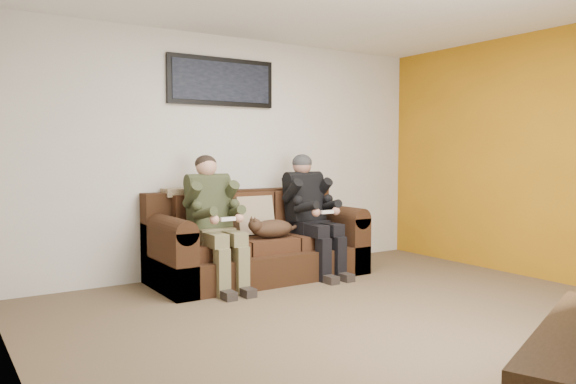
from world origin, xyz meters
TOP-DOWN VIEW (x-y plane):
  - floor at (0.00, 0.00)m, footprint 5.00×5.00m
  - wall_back at (0.00, 2.25)m, footprint 5.00×0.00m
  - wall_left at (-2.50, 0.00)m, footprint 0.00×4.50m
  - wall_right at (2.50, 0.00)m, footprint 0.00×4.50m
  - accent_wall_right at (2.49, 0.00)m, footprint 0.00×4.50m
  - sofa at (0.02, 1.83)m, footprint 2.25×0.97m
  - throw_pillow at (0.02, 1.87)m, footprint 0.43×0.21m
  - throw_blanket at (-0.66, 2.11)m, footprint 0.46×0.23m
  - person_left at (-0.56, 1.64)m, footprint 0.51×0.87m
  - person_right at (0.60, 1.64)m, footprint 0.51×0.86m
  - cat at (0.05, 1.58)m, footprint 0.66×0.26m
  - framed_poster at (-0.18, 2.22)m, footprint 1.25×0.05m

SIDE VIEW (x-z plane):
  - floor at x=0.00m, z-range 0.00..0.00m
  - sofa at x=0.02m, z-range -0.11..0.81m
  - cat at x=0.05m, z-range 0.43..0.67m
  - throw_pillow at x=0.02m, z-range 0.44..0.87m
  - person_left at x=-0.56m, z-range 0.08..1.39m
  - person_right at x=0.60m, z-range 0.08..1.40m
  - throw_blanket at x=-0.66m, z-range 0.88..0.96m
  - wall_back at x=0.00m, z-range -1.20..3.80m
  - wall_left at x=-2.50m, z-range -0.95..3.55m
  - wall_right at x=2.50m, z-range -0.95..3.55m
  - accent_wall_right at x=2.49m, z-range -0.95..3.55m
  - framed_poster at x=-0.18m, z-range 1.84..2.36m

